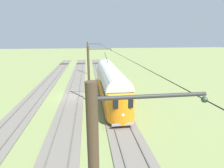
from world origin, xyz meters
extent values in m
plane|color=olive|center=(0.00, 0.00, 0.00)|extent=(220.00, 220.00, 0.00)
cube|color=#666059|center=(-4.94, 0.00, 0.05)|extent=(2.80, 80.00, 0.10)
cube|color=#59544C|center=(-4.23, 0.00, 0.14)|extent=(0.07, 80.00, 0.08)
cube|color=#59544C|center=(-5.66, 0.00, 0.14)|extent=(0.07, 80.00, 0.08)
cube|color=#382819|center=(-4.94, -32.00, 0.11)|extent=(2.50, 0.24, 0.08)
cube|color=#382819|center=(-4.94, -31.35, 0.11)|extent=(2.50, 0.24, 0.08)
cube|color=#382819|center=(-4.94, -30.70, 0.11)|extent=(2.50, 0.24, 0.08)
cube|color=#382819|center=(-4.94, -30.05, 0.11)|extent=(2.50, 0.24, 0.08)
cube|color=#382819|center=(-4.94, -29.40, 0.11)|extent=(2.50, 0.24, 0.08)
cube|color=#666059|center=(0.00, 0.00, 0.05)|extent=(2.80, 80.00, 0.10)
cube|color=#59544C|center=(0.72, 0.00, 0.14)|extent=(0.07, 80.00, 0.08)
cube|color=#59544C|center=(-0.72, 0.00, 0.14)|extent=(0.07, 80.00, 0.08)
cube|color=#382819|center=(0.00, -32.00, 0.11)|extent=(2.50, 0.24, 0.08)
cube|color=#382819|center=(0.00, -31.35, 0.11)|extent=(2.50, 0.24, 0.08)
cube|color=#382819|center=(0.00, -30.70, 0.11)|extent=(2.50, 0.24, 0.08)
cube|color=#382819|center=(0.00, -30.05, 0.11)|extent=(2.50, 0.24, 0.08)
cube|color=#382819|center=(0.00, -29.40, 0.11)|extent=(2.50, 0.24, 0.08)
cube|color=#666059|center=(4.94, 0.00, 0.05)|extent=(2.80, 80.00, 0.10)
cube|color=#59544C|center=(5.66, 0.00, 0.14)|extent=(0.07, 80.00, 0.08)
cube|color=#59544C|center=(4.23, 0.00, 0.14)|extent=(0.07, 80.00, 0.08)
cube|color=#382819|center=(4.94, -32.00, 0.11)|extent=(2.50, 0.24, 0.08)
cube|color=#382819|center=(4.94, -31.35, 0.11)|extent=(2.50, 0.24, 0.08)
cube|color=#382819|center=(4.94, -30.70, 0.11)|extent=(2.50, 0.24, 0.08)
cube|color=#382819|center=(4.94, -30.05, 0.11)|extent=(2.50, 0.24, 0.08)
cube|color=#382819|center=(4.94, -29.40, 0.11)|extent=(2.50, 0.24, 0.08)
cube|color=orange|center=(-4.94, 1.04, 0.71)|extent=(2.65, 14.59, 0.55)
cube|color=orange|center=(-4.94, 1.04, 1.46)|extent=(2.55, 14.59, 0.95)
cube|color=yellow|center=(-4.94, 1.04, 2.46)|extent=(2.55, 14.59, 1.05)
cylinder|color=silver|center=(-4.94, 1.04, 2.98)|extent=(2.65, 14.29, 2.65)
cylinder|color=orange|center=(-4.94, 8.29, 1.70)|extent=(2.55, 2.55, 2.55)
cylinder|color=orange|center=(-4.94, -6.20, 1.70)|extent=(2.55, 2.55, 2.55)
cube|color=black|center=(-4.94, 9.42, 2.72)|extent=(1.63, 0.08, 0.36)
cube|color=black|center=(-4.94, 9.46, 2.41)|extent=(1.73, 0.06, 0.80)
cube|color=black|center=(-3.65, 1.04, 2.46)|extent=(0.04, 12.25, 0.80)
cube|color=black|center=(-6.24, 1.04, 2.46)|extent=(0.04, 12.25, 0.80)
cylinder|color=silver|center=(-4.94, 9.55, 1.46)|extent=(0.24, 0.06, 0.24)
cube|color=gray|center=(-4.94, 9.48, 0.53)|extent=(1.94, 0.12, 0.20)
cylinder|color=black|center=(-4.94, -3.77, 4.84)|extent=(0.07, 5.26, 1.13)
cylinder|color=black|center=(-4.23, 5.71, 0.56)|extent=(0.10, 0.76, 0.76)
cylinder|color=black|center=(-5.66, 5.71, 0.56)|extent=(0.10, 0.76, 0.76)
cylinder|color=black|center=(-4.23, -3.63, 0.56)|extent=(0.10, 0.76, 0.76)
cylinder|color=black|center=(-5.66, -3.63, 0.56)|extent=(0.10, 0.76, 0.76)
cylinder|color=#423323|center=(-2.20, -15.31, 3.44)|extent=(0.28, 0.28, 6.87)
cylinder|color=#2D2D2D|center=(-3.57, -15.31, 6.47)|extent=(2.74, 0.10, 0.10)
sphere|color=#334733|center=(-4.94, -15.31, 6.32)|extent=(0.16, 0.16, 0.16)
cylinder|color=#423323|center=(-2.20, 1.95, 3.44)|extent=(0.28, 0.28, 6.87)
cylinder|color=#2D2D2D|center=(-3.57, 1.95, 6.47)|extent=(2.74, 0.10, 0.10)
sphere|color=#334733|center=(-4.94, 1.95, 6.32)|extent=(0.16, 0.16, 0.16)
cylinder|color=#2D2D2D|center=(-3.57, 19.20, 6.47)|extent=(2.74, 0.10, 0.10)
sphere|color=#334733|center=(-4.94, 19.20, 6.32)|extent=(0.16, 0.16, 0.16)
cylinder|color=black|center=(-4.94, 10.57, 6.32)|extent=(0.03, 55.75, 0.03)
cylinder|color=black|center=(-3.57, -15.31, 6.47)|extent=(2.74, 0.02, 0.02)
camera|label=1|loc=(-2.15, 22.88, 7.80)|focal=28.06mm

